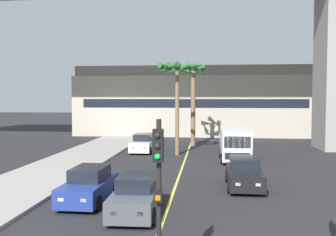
% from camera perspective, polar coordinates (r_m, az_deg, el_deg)
% --- Properties ---
extents(sidewalk_left, '(4.80, 80.00, 0.15)m').
position_cam_1_polar(sidewalk_left, '(20.98, -22.02, -9.85)').
color(sidewalk_left, '#9E9991').
rests_on(sidewalk_left, ground).
extents(lane_stripe_center, '(0.14, 56.00, 0.01)m').
position_cam_1_polar(lane_stripe_center, '(26.52, 2.23, -7.08)').
color(lane_stripe_center, '#DBCC4C').
rests_on(lane_stripe_center, ground).
extents(pier_building_backdrop, '(29.02, 8.04, 8.43)m').
position_cam_1_polar(pier_building_backdrop, '(48.38, 3.93, 2.48)').
color(pier_building_backdrop, '#BCB29E').
rests_on(pier_building_backdrop, ground).
extents(car_queue_front, '(1.90, 4.14, 1.56)m').
position_cam_1_polar(car_queue_front, '(17.82, -11.67, -9.86)').
color(car_queue_front, navy).
rests_on(car_queue_front, ground).
extents(car_queue_second, '(1.85, 4.11, 1.56)m').
position_cam_1_polar(car_queue_second, '(20.48, 11.29, -8.16)').
color(car_queue_second, black).
rests_on(car_queue_second, ground).
extents(car_queue_third, '(1.92, 4.14, 1.56)m').
position_cam_1_polar(car_queue_third, '(15.80, -4.78, -11.50)').
color(car_queue_third, '#4C5156').
rests_on(car_queue_third, ground).
extents(car_queue_fourth, '(1.85, 4.11, 1.56)m').
position_cam_1_polar(car_queue_fourth, '(32.89, -3.78, -3.83)').
color(car_queue_fourth, white).
rests_on(car_queue_fourth, ground).
extents(delivery_van, '(2.17, 5.25, 2.36)m').
position_cam_1_polar(delivery_van, '(28.78, 9.92, -3.74)').
color(delivery_van, white).
rests_on(delivery_van, ground).
extents(traffic_light_median_near, '(0.24, 0.37, 4.20)m').
position_cam_1_polar(traffic_light_median_near, '(9.01, -1.42, -9.68)').
color(traffic_light_median_near, black).
rests_on(traffic_light_median_near, ground).
extents(palm_tree_near_median, '(2.50, 2.61, 7.85)m').
position_cam_1_polar(palm_tree_near_median, '(36.97, 3.79, 4.87)').
color(palm_tree_near_median, brown).
rests_on(palm_tree_near_median, ground).
extents(palm_tree_mid_median, '(3.25, 3.28, 7.55)m').
position_cam_1_polar(palm_tree_mid_median, '(30.93, 1.33, 6.29)').
color(palm_tree_mid_median, brown).
rests_on(palm_tree_mid_median, ground).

